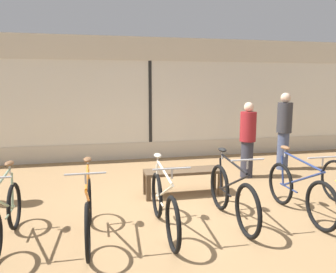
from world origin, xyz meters
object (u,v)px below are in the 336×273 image
object	(u,v)px
display_bench	(183,174)
bicycle_right	(299,191)
bicycle_far_left	(5,217)
customer_near_rack	(248,138)
bicycle_left	(88,211)
bicycle_center_right	(232,196)
bicycle_center_left	(164,205)
customer_by_window	(284,129)

from	to	relation	value
display_bench	bicycle_right	bearing A→B (deg)	-41.05
bicycle_far_left	customer_near_rack	xyz separation A→B (m)	(4.30, 2.16, 0.48)
bicycle_left	display_bench	world-z (taller)	bicycle_left
bicycle_center_right	display_bench	distance (m)	1.35
bicycle_right	bicycle_left	bearing A→B (deg)	-177.96
bicycle_center_left	display_bench	distance (m)	1.54
bicycle_center_left	display_bench	world-z (taller)	bicycle_center_left
bicycle_far_left	customer_near_rack	world-z (taller)	customer_near_rack
customer_near_rack	customer_by_window	world-z (taller)	customer_by_window
display_bench	customer_by_window	size ratio (longest dim) A/B	0.78
bicycle_left	customer_by_window	world-z (taller)	customer_by_window
bicycle_center_left	bicycle_far_left	bearing A→B (deg)	178.40
bicycle_center_right	display_bench	world-z (taller)	bicycle_center_right
bicycle_right	customer_by_window	world-z (taller)	customer_by_window
bicycle_left	display_bench	xyz separation A→B (m)	(1.63, 1.41, -0.00)
bicycle_right	customer_near_rack	world-z (taller)	customer_near_rack
bicycle_right	bicycle_far_left	bearing A→B (deg)	-179.33
bicycle_far_left	bicycle_center_left	world-z (taller)	bicycle_center_left
bicycle_left	bicycle_center_left	distance (m)	1.00
customer_near_rack	customer_by_window	distance (m)	1.21
display_bench	customer_by_window	xyz separation A→B (m)	(2.78, 1.26, 0.57)
customer_near_rack	bicycle_center_right	bearing A→B (deg)	-120.68
bicycle_right	customer_near_rack	size ratio (longest dim) A/B	1.08
bicycle_far_left	customer_near_rack	distance (m)	4.84
bicycle_far_left	bicycle_center_right	distance (m)	3.06
bicycle_center_left	customer_by_window	size ratio (longest dim) A/B	0.97
bicycle_far_left	customer_by_window	distance (m)	6.05
bicycle_center_right	customer_near_rack	xyz separation A→B (m)	(1.25, 2.10, 0.46)
bicycle_far_left	bicycle_center_right	xyz separation A→B (m)	(3.06, 0.06, 0.03)
bicycle_left	bicycle_center_right	xyz separation A→B (m)	(2.04, 0.13, 0.01)
display_bench	customer_by_window	world-z (taller)	customer_by_window
bicycle_left	bicycle_center_right	distance (m)	2.04
bicycle_center_right	customer_near_rack	bearing A→B (deg)	59.32
bicycle_center_left	customer_by_window	world-z (taller)	customer_by_window
bicycle_center_left	customer_by_window	xyz separation A→B (m)	(3.41, 2.66, 0.58)
bicycle_right	customer_by_window	xyz separation A→B (m)	(1.28, 2.56, 0.57)
bicycle_right	display_bench	xyz separation A→B (m)	(-1.49, 1.30, -0.00)
bicycle_far_left	bicycle_center_right	world-z (taller)	bicycle_center_right
customer_by_window	bicycle_center_right	bearing A→B (deg)	-133.02
bicycle_center_right	customer_by_window	size ratio (longest dim) A/B	0.97
bicycle_far_left	bicycle_left	world-z (taller)	bicycle_left
bicycle_right	display_bench	distance (m)	1.98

